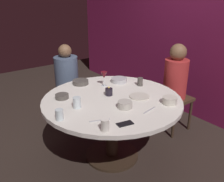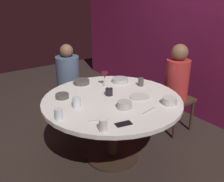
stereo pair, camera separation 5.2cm
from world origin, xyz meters
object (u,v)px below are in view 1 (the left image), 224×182
(cup_by_left_diner, at_px, (59,115))
(candle_holder, at_px, (109,92))
(bowl_sauce_side, at_px, (62,96))
(seated_diner_back, at_px, (176,79))
(dinner_plate, at_px, (139,97))
(bowl_rice_portion, at_px, (81,82))
(cup_center_front, at_px, (105,125))
(bowl_salad_center, at_px, (170,100))
(seated_diner_left, at_px, (67,76))
(cup_by_right_diner, at_px, (77,103))
(cell_phone, at_px, (125,124))
(cup_near_candle, at_px, (140,82))
(bowl_serving_large, at_px, (119,80))
(dining_table, at_px, (112,110))
(wine_glass, at_px, (104,76))
(bowl_small_white, at_px, (125,105))

(cup_by_left_diner, bearing_deg, candle_holder, 105.39)
(bowl_sauce_side, relative_size, cup_by_left_diner, 1.40)
(seated_diner_back, relative_size, candle_holder, 11.81)
(dinner_plate, bearing_deg, bowl_rice_portion, -157.81)
(cup_center_front, bearing_deg, bowl_salad_center, 92.42)
(bowl_salad_center, height_order, bowl_rice_portion, bowl_salad_center)
(seated_diner_left, height_order, cup_by_right_diner, seated_diner_left)
(seated_diner_left, xyz_separation_m, cell_phone, (1.52, -0.24, 0.03))
(seated_diner_left, distance_m, cup_near_candle, 1.05)
(bowl_rice_portion, relative_size, cup_by_left_diner, 1.91)
(cell_phone, height_order, bowl_serving_large, bowl_serving_large)
(bowl_salad_center, xyz_separation_m, cup_center_front, (0.03, -0.81, 0.02))
(seated_diner_back, distance_m, cup_by_right_diner, 1.42)
(bowl_serving_large, distance_m, bowl_sauce_side, 0.79)
(dining_table, bearing_deg, bowl_sauce_side, -126.35)
(seated_diner_back, relative_size, cell_phone, 8.38)
(seated_diner_left, distance_m, wine_glass, 0.71)
(cup_near_candle, bearing_deg, bowl_salad_center, -11.84)
(wine_glass, bearing_deg, cup_by_right_diner, -59.53)
(cup_near_candle, bearing_deg, candle_holder, -88.79)
(wine_glass, height_order, dinner_plate, wine_glass)
(seated_diner_left, bearing_deg, bowl_salad_center, 14.17)
(cup_near_candle, relative_size, cup_by_left_diner, 0.98)
(bowl_salad_center, bearing_deg, cup_by_left_diner, -109.22)
(cup_near_candle, bearing_deg, bowl_serving_large, -154.05)
(cup_near_candle, height_order, cup_by_right_diner, cup_by_right_diner)
(bowl_small_white, bearing_deg, seated_diner_back, 103.65)
(wine_glass, relative_size, dinner_plate, 0.84)
(candle_holder, relative_size, cup_near_candle, 1.02)
(seated_diner_back, xyz_separation_m, candle_holder, (-0.08, -1.00, 0.04))
(wine_glass, bearing_deg, bowl_rice_portion, -140.26)
(candle_holder, distance_m, bowl_small_white, 0.35)
(seated_diner_back, bearing_deg, bowl_rice_portion, -27.82)
(seated_diner_back, xyz_separation_m, bowl_rice_portion, (-0.56, -1.07, 0.02))
(seated_diner_left, xyz_separation_m, cup_center_front, (1.51, -0.44, 0.08))
(bowl_small_white, bearing_deg, dining_table, 170.96)
(dining_table, xyz_separation_m, bowl_small_white, (0.26, -0.04, 0.17))
(cup_by_left_diner, bearing_deg, seated_diner_back, 93.42)
(cell_phone, xyz_separation_m, bowl_sauce_side, (-0.81, -0.18, 0.02))
(cup_by_right_diner, bearing_deg, seated_diner_left, 158.13)
(candle_holder, height_order, bowl_small_white, candle_holder)
(cell_phone, relative_size, bowl_rice_portion, 0.74)
(bowl_small_white, height_order, bowl_rice_portion, bowl_small_white)
(bowl_salad_center, distance_m, bowl_rice_portion, 1.10)
(bowl_serving_large, xyz_separation_m, cup_by_right_diner, (0.32, -0.77, 0.03))
(dining_table, xyz_separation_m, cup_by_right_diner, (-0.02, -0.40, 0.19))
(cell_phone, bearing_deg, wine_glass, -12.80)
(bowl_serving_large, bearing_deg, cup_near_candle, 25.95)
(seated_diner_left, relative_size, bowl_serving_large, 5.80)
(seated_diner_left, bearing_deg, dining_table, 0.00)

